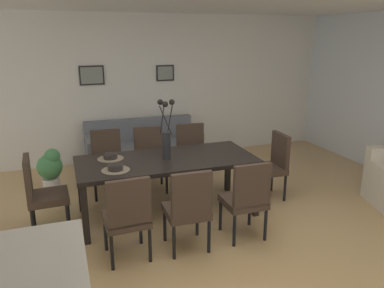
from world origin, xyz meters
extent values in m
plane|color=tan|center=(0.00, 0.00, 0.00)|extent=(9.00, 9.00, 0.00)
cube|color=white|center=(0.00, 3.25, 1.30)|extent=(9.00, 0.10, 2.60)
cube|color=black|center=(-0.20, 0.80, 0.71)|extent=(2.20, 0.98, 0.05)
cube|color=black|center=(0.84, 1.23, 0.34)|extent=(0.07, 0.07, 0.69)
cube|color=black|center=(-1.24, 1.23, 0.34)|extent=(0.07, 0.07, 0.69)
cube|color=black|center=(0.84, 0.37, 0.34)|extent=(0.07, 0.07, 0.69)
cube|color=black|center=(-1.24, 0.37, 0.34)|extent=(0.07, 0.07, 0.69)
cube|color=#3D2D23|center=(-0.86, -0.02, 0.42)|extent=(0.46, 0.46, 0.08)
cube|color=#3D2D23|center=(-0.86, -0.21, 0.68)|extent=(0.42, 0.08, 0.48)
cylinder|color=black|center=(-0.68, 0.18, 0.19)|extent=(0.04, 0.04, 0.38)
cylinder|color=black|center=(-1.06, 0.16, 0.19)|extent=(0.04, 0.04, 0.38)
cylinder|color=black|center=(-0.67, -0.20, 0.19)|extent=(0.04, 0.04, 0.38)
cylinder|color=black|center=(-1.05, -0.22, 0.19)|extent=(0.04, 0.04, 0.38)
cube|color=#3D2D23|center=(-0.84, 1.65, 0.42)|extent=(0.47, 0.47, 0.08)
cube|color=#3D2D23|center=(-0.83, 1.84, 0.68)|extent=(0.42, 0.09, 0.48)
cylinder|color=black|center=(-1.04, 1.47, 0.19)|extent=(0.04, 0.04, 0.38)
cylinder|color=black|center=(-0.66, 1.45, 0.19)|extent=(0.04, 0.04, 0.38)
cylinder|color=black|center=(-1.02, 1.85, 0.19)|extent=(0.04, 0.04, 0.38)
cylinder|color=black|center=(-0.64, 1.83, 0.19)|extent=(0.04, 0.04, 0.38)
cube|color=#3D2D23|center=(-0.23, -0.04, 0.42)|extent=(0.45, 0.45, 0.08)
cube|color=#3D2D23|center=(-0.23, -0.23, 0.68)|extent=(0.42, 0.07, 0.48)
cylinder|color=black|center=(-0.04, 0.14, 0.19)|extent=(0.04, 0.04, 0.38)
cylinder|color=black|center=(-0.42, 0.15, 0.19)|extent=(0.04, 0.04, 0.38)
cylinder|color=black|center=(-0.04, -0.24, 0.19)|extent=(0.04, 0.04, 0.38)
cylinder|color=black|center=(-0.42, -0.23, 0.19)|extent=(0.04, 0.04, 0.38)
cube|color=#3D2D23|center=(-0.23, 1.60, 0.42)|extent=(0.46, 0.46, 0.08)
cube|color=#3D2D23|center=(-0.21, 1.79, 0.68)|extent=(0.42, 0.08, 0.48)
cylinder|color=black|center=(-0.43, 1.42, 0.19)|extent=(0.04, 0.04, 0.38)
cylinder|color=black|center=(-0.05, 1.40, 0.19)|extent=(0.04, 0.04, 0.38)
cylinder|color=black|center=(-0.40, 1.80, 0.19)|extent=(0.04, 0.04, 0.38)
cylinder|color=black|center=(-0.03, 1.78, 0.19)|extent=(0.04, 0.04, 0.38)
cube|color=#3D2D23|center=(0.45, -0.02, 0.42)|extent=(0.44, 0.44, 0.08)
cube|color=#3D2D23|center=(0.45, -0.21, 0.68)|extent=(0.42, 0.06, 0.48)
cylinder|color=black|center=(0.64, 0.17, 0.19)|extent=(0.04, 0.04, 0.38)
cylinder|color=black|center=(0.26, 0.17, 0.19)|extent=(0.04, 0.04, 0.38)
cylinder|color=black|center=(0.64, -0.21, 0.19)|extent=(0.04, 0.04, 0.38)
cylinder|color=black|center=(0.26, -0.21, 0.19)|extent=(0.04, 0.04, 0.38)
cube|color=#3D2D23|center=(0.43, 1.60, 0.42)|extent=(0.47, 0.47, 0.08)
cube|color=#3D2D23|center=(0.44, 1.79, 0.68)|extent=(0.42, 0.09, 0.48)
cylinder|color=black|center=(0.23, 1.42, 0.19)|extent=(0.04, 0.04, 0.38)
cylinder|color=black|center=(0.61, 1.40, 0.19)|extent=(0.04, 0.04, 0.38)
cylinder|color=black|center=(0.25, 1.80, 0.19)|extent=(0.04, 0.04, 0.38)
cylinder|color=black|center=(0.63, 1.78, 0.19)|extent=(0.04, 0.04, 0.38)
cube|color=#3D2D23|center=(-1.62, 0.82, 0.42)|extent=(0.46, 0.46, 0.08)
cube|color=#3D2D23|center=(-1.81, 0.81, 0.68)|extent=(0.08, 0.42, 0.48)
cylinder|color=black|center=(-1.42, 0.64, 0.19)|extent=(0.04, 0.04, 0.38)
cylinder|color=black|center=(-1.44, 1.02, 0.19)|extent=(0.04, 0.04, 0.38)
cylinder|color=black|center=(-1.80, 0.62, 0.19)|extent=(0.04, 0.04, 0.38)
cylinder|color=black|center=(-1.82, 1.00, 0.19)|extent=(0.04, 0.04, 0.38)
cube|color=#3D2D23|center=(1.25, 0.82, 0.42)|extent=(0.46, 0.46, 0.08)
cube|color=#3D2D23|center=(1.44, 0.81, 0.68)|extent=(0.08, 0.42, 0.48)
cylinder|color=black|center=(1.07, 1.02, 0.19)|extent=(0.04, 0.04, 0.38)
cylinder|color=black|center=(1.05, 0.64, 0.19)|extent=(0.04, 0.04, 0.38)
cylinder|color=black|center=(1.45, 1.00, 0.19)|extent=(0.04, 0.04, 0.38)
cylinder|color=black|center=(1.43, 0.62, 0.19)|extent=(0.04, 0.04, 0.38)
cylinder|color=#232326|center=(-0.20, 0.80, 0.91)|extent=(0.11, 0.11, 0.34)
cylinder|color=black|center=(-0.15, 0.82, 1.24)|extent=(0.05, 0.12, 0.37)
sphere|color=black|center=(-0.12, 0.83, 1.44)|extent=(0.07, 0.07, 0.07)
cylinder|color=black|center=(-0.23, 0.85, 1.24)|extent=(0.08, 0.05, 0.38)
sphere|color=black|center=(-0.25, 0.88, 1.44)|extent=(0.07, 0.07, 0.07)
cylinder|color=black|center=(-0.22, 0.75, 1.24)|extent=(0.15, 0.06, 0.36)
sphere|color=black|center=(-0.23, 0.72, 1.44)|extent=(0.07, 0.07, 0.07)
cylinder|color=#7F705B|center=(-0.86, 0.58, 0.74)|extent=(0.32, 0.32, 0.01)
cylinder|color=#2D2826|center=(-0.86, 0.58, 0.78)|extent=(0.17, 0.17, 0.06)
cylinder|color=black|center=(-0.86, 0.58, 0.79)|extent=(0.13, 0.13, 0.04)
cylinder|color=#7F705B|center=(-0.86, 1.02, 0.74)|extent=(0.32, 0.32, 0.01)
cylinder|color=#2D2826|center=(-0.86, 1.02, 0.78)|extent=(0.17, 0.17, 0.06)
cylinder|color=black|center=(-0.86, 1.02, 0.79)|extent=(0.13, 0.13, 0.04)
cube|color=slate|center=(-0.11, 2.65, 0.21)|extent=(1.92, 0.84, 0.42)
cube|color=slate|center=(-0.11, 2.99, 0.61)|extent=(1.92, 0.16, 0.38)
cube|color=slate|center=(0.80, 2.65, 0.52)|extent=(0.10, 0.84, 0.20)
cube|color=slate|center=(-1.02, 2.65, 0.52)|extent=(0.10, 0.84, 0.20)
cube|color=black|center=(-0.85, 3.18, 1.56)|extent=(0.42, 0.02, 0.33)
cube|color=gray|center=(-0.85, 3.17, 1.56)|extent=(0.37, 0.01, 0.28)
cube|color=black|center=(0.44, 3.18, 1.56)|extent=(0.33, 0.02, 0.28)
cube|color=gray|center=(0.44, 3.17, 1.56)|extent=(0.28, 0.01, 0.23)
cylinder|color=silver|center=(-1.62, 2.00, 0.11)|extent=(0.24, 0.24, 0.22)
sphere|color=#42844C|center=(-1.62, 2.00, 0.40)|extent=(0.36, 0.36, 0.36)
sphere|color=#42844C|center=(-1.57, 1.97, 0.56)|extent=(0.22, 0.22, 0.22)
camera|label=1|loc=(-1.37, -3.50, 2.20)|focal=35.22mm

